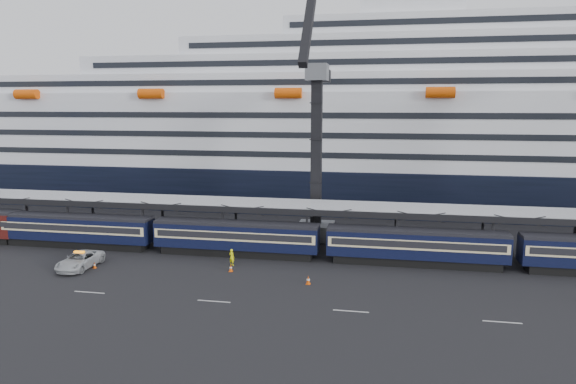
% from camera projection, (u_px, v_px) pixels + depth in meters
% --- Properties ---
extents(ground, '(260.00, 260.00, 0.00)m').
position_uv_depth(ground, '(517.00, 305.00, 44.29)').
color(ground, black).
rests_on(ground, ground).
extents(train, '(133.05, 3.00, 4.05)m').
position_uv_depth(train, '(448.00, 247.00, 54.45)').
color(train, black).
rests_on(train, ground).
extents(canopy, '(130.00, 6.25, 5.53)m').
position_uv_depth(canopy, '(489.00, 213.00, 56.98)').
color(canopy, '#999CA1').
rests_on(canopy, ground).
extents(cruise_ship, '(214.09, 28.84, 34.00)m').
position_uv_depth(cruise_ship, '(448.00, 133.00, 86.99)').
color(cruise_ship, black).
rests_on(cruise_ship, ground).
extents(crane_dark_near, '(4.50, 17.75, 35.08)m').
position_uv_depth(crane_dark_near, '(316.00, 147.00, 63.91)').
color(crane_dark_near, '#4E5156').
rests_on(crane_dark_near, ground).
extents(pickup_truck, '(2.83, 6.09, 1.69)m').
position_uv_depth(pickup_truck, '(80.00, 260.00, 54.18)').
color(pickup_truck, '#ABAFB3').
rests_on(pickup_truck, ground).
extents(worker, '(0.77, 0.66, 1.79)m').
position_uv_depth(worker, '(232.00, 257.00, 55.13)').
color(worker, '#FFFD0D').
rests_on(worker, ground).
extents(traffic_cone_a, '(0.33, 0.33, 0.67)m').
position_uv_depth(traffic_cone_a, '(95.00, 265.00, 54.22)').
color(traffic_cone_a, '#E44E07').
rests_on(traffic_cone_a, ground).
extents(traffic_cone_b, '(0.43, 0.43, 0.86)m').
position_uv_depth(traffic_cone_b, '(308.00, 280.00, 49.36)').
color(traffic_cone_b, '#E44E07').
rests_on(traffic_cone_b, ground).
extents(traffic_cone_c, '(0.40, 0.40, 0.80)m').
position_uv_depth(traffic_cone_c, '(231.00, 268.00, 53.12)').
color(traffic_cone_c, '#E44E07').
rests_on(traffic_cone_c, ground).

